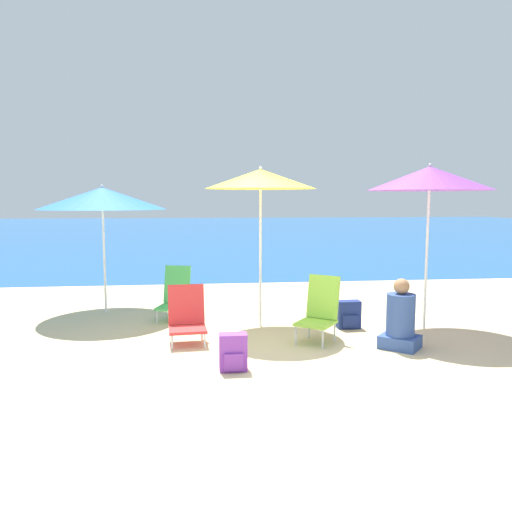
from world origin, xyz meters
name	(u,v)px	position (x,y,z in m)	size (l,w,h in m)	color
ground_plane	(264,361)	(0.00, 0.00, 0.00)	(60.00, 60.00, 0.00)	#D1BA89
sea_water	(212,230)	(0.00, 25.37, 0.00)	(60.00, 40.00, 0.01)	#1E5699
beach_umbrella_yellow	(260,179)	(0.15, 1.61, 2.12)	(1.59, 1.59, 2.30)	white
beach_umbrella_blue	(102,198)	(-2.26, 2.80, 1.86)	(2.03, 2.03, 2.07)	white
beach_umbrella_purple	(430,179)	(2.46, 1.19, 2.12)	(1.71, 1.71, 2.33)	white
beach_chair_green	(175,295)	(-1.10, 2.17, 0.38)	(0.55, 0.65, 0.81)	silver
beach_chair_red	(187,316)	(-0.89, 0.89, 0.34)	(0.51, 0.57, 0.73)	silver
beach_chair_lime	(320,309)	(0.82, 0.74, 0.42)	(0.66, 0.68, 0.85)	silver
person_seated_near	(400,320)	(1.74, 0.32, 0.35)	(0.59, 0.58, 0.88)	#334C8C
backpack_purple	(233,353)	(-0.37, -0.26, 0.20)	(0.30, 0.21, 0.40)	purple
backpack_navy	(349,315)	(1.39, 1.34, 0.19)	(0.33, 0.21, 0.40)	navy
water_bottle	(185,308)	(-0.96, 2.54, 0.08)	(0.06, 0.06, 0.21)	silver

